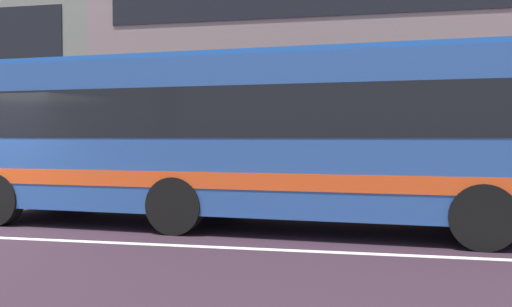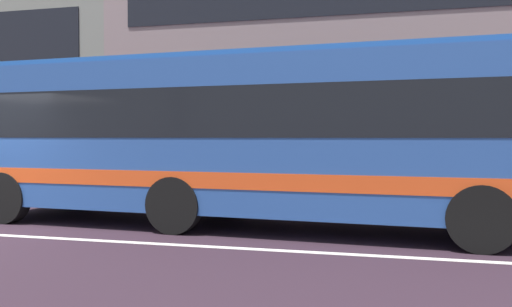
{
  "view_description": "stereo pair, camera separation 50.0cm",
  "coord_description": "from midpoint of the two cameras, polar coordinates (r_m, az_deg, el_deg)",
  "views": [
    {
      "loc": [
        6.95,
        -7.84,
        1.69
      ],
      "look_at": [
        4.97,
        1.64,
        1.39
      ],
      "focal_mm": 37.66,
      "sensor_mm": 36.0,
      "label": 1
    },
    {
      "loc": [
        7.43,
        -7.73,
        1.69
      ],
      "look_at": [
        4.97,
        1.64,
        1.39
      ],
      "focal_mm": 37.66,
      "sensor_mm": 36.0,
      "label": 2
    }
  ],
  "objects": [
    {
      "name": "apartment_block_right",
      "position": [
        22.27,
        17.42,
        12.12
      ],
      "size": [
        23.73,
        9.58,
        11.43
      ],
      "color": "gray",
      "rests_on": "ground_plane"
    },
    {
      "name": "transit_bus",
      "position": [
        10.22,
        -4.0,
        2.11
      ],
      "size": [
        10.74,
        3.26,
        3.17
      ],
      "color": "#284F99",
      "rests_on": "ground_plane"
    }
  ]
}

